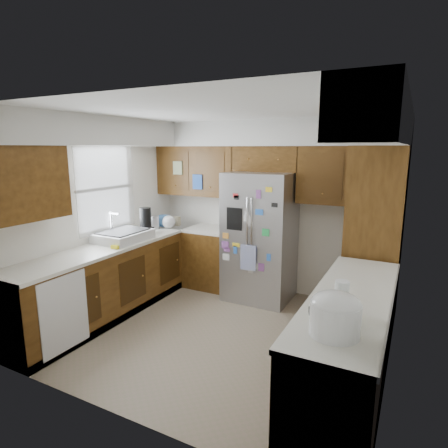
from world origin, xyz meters
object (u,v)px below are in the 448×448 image
(rice_cooker, at_px, (335,313))
(paper_towel, at_px, (341,296))
(pantry, at_px, (374,237))
(fridge, at_px, (260,237))

(rice_cooker, height_order, paper_towel, rice_cooker)
(rice_cooker, bearing_deg, pantry, 89.99)
(rice_cooker, bearing_deg, paper_towel, 94.19)
(paper_towel, bearing_deg, pantry, 89.18)
(fridge, height_order, paper_towel, fridge)
(paper_towel, bearing_deg, fridge, 125.77)
(rice_cooker, xyz_separation_m, paper_towel, (-0.03, 0.39, -0.03))
(pantry, height_order, fridge, pantry)
(paper_towel, bearing_deg, rice_cooker, -85.81)
(fridge, xyz_separation_m, paper_towel, (1.47, -2.04, 0.14))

